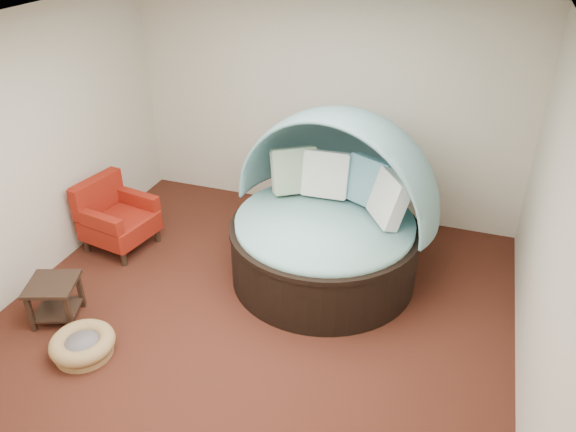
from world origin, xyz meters
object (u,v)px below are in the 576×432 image
(canopy_daybed, at_px, (331,204))
(side_table, at_px, (55,295))
(pet_basket, at_px, (83,345))
(red_armchair, at_px, (115,217))

(canopy_daybed, xyz_separation_m, side_table, (-2.34, -1.68, -0.58))
(pet_basket, distance_m, red_armchair, 1.89)
(canopy_daybed, bearing_deg, side_table, -132.36)
(canopy_daybed, distance_m, side_table, 2.94)
(pet_basket, height_order, red_armchair, red_armchair)
(red_armchair, xyz_separation_m, side_table, (0.20, -1.36, -0.11))
(canopy_daybed, distance_m, pet_basket, 2.80)
(canopy_daybed, bearing_deg, red_armchair, -160.97)
(pet_basket, xyz_separation_m, red_armchair, (-0.75, 1.71, 0.29))
(side_table, bearing_deg, canopy_daybed, 35.66)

